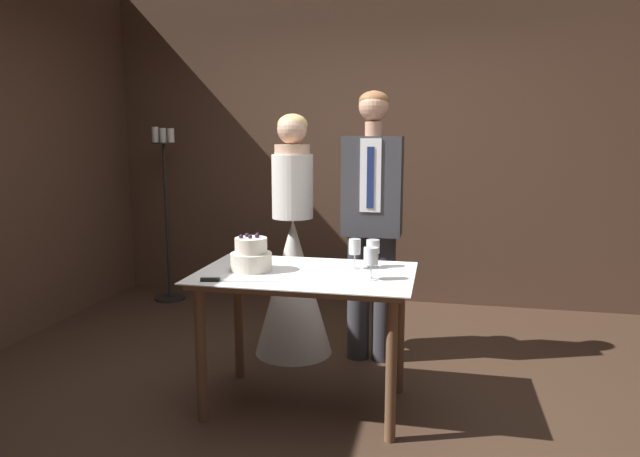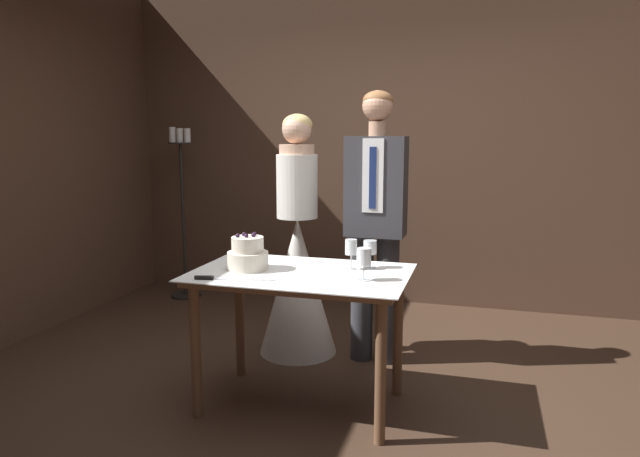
{
  "view_description": "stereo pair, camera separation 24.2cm",
  "coord_description": "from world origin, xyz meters",
  "px_view_note": "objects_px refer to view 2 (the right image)",
  "views": [
    {
      "loc": [
        0.59,
        -2.98,
        1.52
      ],
      "look_at": [
        -0.12,
        0.36,
        0.96
      ],
      "focal_mm": 32.0,
      "sensor_mm": 36.0,
      "label": 1
    },
    {
      "loc": [
        0.82,
        -2.93,
        1.52
      ],
      "look_at": [
        -0.12,
        0.36,
        0.96
      ],
      "focal_mm": 32.0,
      "sensor_mm": 36.0,
      "label": 2
    }
  ],
  "objects_px": {
    "tiered_cake": "(248,255)",
    "cake_knife": "(219,278)",
    "wine_glass_near": "(364,258)",
    "candle_stand": "(183,211)",
    "wine_glass_middle": "(351,249)",
    "groom": "(376,217)",
    "cake_table": "(301,291)",
    "bride": "(298,268)",
    "wine_glass_far": "(370,249)"
  },
  "relations": [
    {
      "from": "tiered_cake",
      "to": "cake_knife",
      "type": "height_order",
      "value": "tiered_cake"
    },
    {
      "from": "wine_glass_near",
      "to": "candle_stand",
      "type": "height_order",
      "value": "candle_stand"
    },
    {
      "from": "wine_glass_middle",
      "to": "groom",
      "type": "bearing_deg",
      "value": 88.05
    },
    {
      "from": "groom",
      "to": "candle_stand",
      "type": "xyz_separation_m",
      "value": [
        -2.01,
        1.03,
        -0.17
      ]
    },
    {
      "from": "cake_table",
      "to": "candle_stand",
      "type": "xyz_separation_m",
      "value": [
        -1.74,
        1.8,
        0.14
      ]
    },
    {
      "from": "wine_glass_near",
      "to": "wine_glass_middle",
      "type": "relative_size",
      "value": 1.0
    },
    {
      "from": "tiered_cake",
      "to": "wine_glass_near",
      "type": "height_order",
      "value": "tiered_cake"
    },
    {
      "from": "cake_knife",
      "to": "tiered_cake",
      "type": "bearing_deg",
      "value": 64.97
    },
    {
      "from": "cake_knife",
      "to": "bride",
      "type": "bearing_deg",
      "value": 71.78
    },
    {
      "from": "cake_knife",
      "to": "wine_glass_far",
      "type": "distance_m",
      "value": 0.86
    },
    {
      "from": "cake_knife",
      "to": "wine_glass_near",
      "type": "bearing_deg",
      "value": 1.57
    },
    {
      "from": "wine_glass_near",
      "to": "bride",
      "type": "bearing_deg",
      "value": 127.12
    },
    {
      "from": "cake_knife",
      "to": "candle_stand",
      "type": "distance_m",
      "value": 2.5
    },
    {
      "from": "wine_glass_middle",
      "to": "groom",
      "type": "relative_size",
      "value": 0.09
    },
    {
      "from": "wine_glass_middle",
      "to": "wine_glass_far",
      "type": "xyz_separation_m",
      "value": [
        0.09,
        0.07,
        -0.01
      ]
    },
    {
      "from": "tiered_cake",
      "to": "bride",
      "type": "distance_m",
      "value": 0.83
    },
    {
      "from": "tiered_cake",
      "to": "wine_glass_far",
      "type": "bearing_deg",
      "value": 19.21
    },
    {
      "from": "tiered_cake",
      "to": "cake_table",
      "type": "bearing_deg",
      "value": 4.02
    },
    {
      "from": "cake_table",
      "to": "cake_knife",
      "type": "height_order",
      "value": "cake_knife"
    },
    {
      "from": "wine_glass_near",
      "to": "bride",
      "type": "relative_size",
      "value": 0.1
    },
    {
      "from": "cake_table",
      "to": "wine_glass_middle",
      "type": "height_order",
      "value": "wine_glass_middle"
    },
    {
      "from": "wine_glass_far",
      "to": "tiered_cake",
      "type": "bearing_deg",
      "value": -160.79
    },
    {
      "from": "wine_glass_near",
      "to": "tiered_cake",
      "type": "bearing_deg",
      "value": 174.74
    },
    {
      "from": "tiered_cake",
      "to": "bride",
      "type": "relative_size",
      "value": 0.14
    },
    {
      "from": "cake_knife",
      "to": "bride",
      "type": "distance_m",
      "value": 1.06
    },
    {
      "from": "wine_glass_far",
      "to": "groom",
      "type": "xyz_separation_m",
      "value": [
        -0.07,
        0.56,
        0.1
      ]
    },
    {
      "from": "tiered_cake",
      "to": "groom",
      "type": "bearing_deg",
      "value": 53.73
    },
    {
      "from": "cake_table",
      "to": "bride",
      "type": "xyz_separation_m",
      "value": [
        -0.27,
        0.76,
        -0.06
      ]
    },
    {
      "from": "wine_glass_far",
      "to": "candle_stand",
      "type": "height_order",
      "value": "candle_stand"
    },
    {
      "from": "cake_table",
      "to": "cake_knife",
      "type": "distance_m",
      "value": 0.47
    },
    {
      "from": "wine_glass_far",
      "to": "cake_knife",
      "type": "bearing_deg",
      "value": -145.34
    },
    {
      "from": "cake_table",
      "to": "tiered_cake",
      "type": "relative_size",
      "value": 5.17
    },
    {
      "from": "groom",
      "to": "wine_glass_far",
      "type": "bearing_deg",
      "value": -82.52
    },
    {
      "from": "cake_table",
      "to": "candle_stand",
      "type": "distance_m",
      "value": 2.51
    },
    {
      "from": "cake_table",
      "to": "tiered_cake",
      "type": "distance_m",
      "value": 0.36
    },
    {
      "from": "cake_knife",
      "to": "groom",
      "type": "height_order",
      "value": "groom"
    },
    {
      "from": "wine_glass_far",
      "to": "groom",
      "type": "distance_m",
      "value": 0.57
    },
    {
      "from": "cake_table",
      "to": "wine_glass_far",
      "type": "distance_m",
      "value": 0.46
    },
    {
      "from": "wine_glass_far",
      "to": "bride",
      "type": "xyz_separation_m",
      "value": [
        -0.62,
        0.56,
        -0.28
      ]
    },
    {
      "from": "bride",
      "to": "groom",
      "type": "bearing_deg",
      "value": -0.06
    },
    {
      "from": "wine_glass_far",
      "to": "candle_stand",
      "type": "distance_m",
      "value": 2.63
    },
    {
      "from": "wine_glass_near",
      "to": "bride",
      "type": "distance_m",
      "value": 1.1
    },
    {
      "from": "wine_glass_near",
      "to": "cake_knife",
      "type": "bearing_deg",
      "value": -164.82
    },
    {
      "from": "wine_glass_middle",
      "to": "groom",
      "type": "xyz_separation_m",
      "value": [
        0.02,
        0.63,
        0.09
      ]
    },
    {
      "from": "cake_knife",
      "to": "wine_glass_middle",
      "type": "height_order",
      "value": "wine_glass_middle"
    },
    {
      "from": "tiered_cake",
      "to": "wine_glass_near",
      "type": "relative_size",
      "value": 1.35
    },
    {
      "from": "groom",
      "to": "tiered_cake",
      "type": "bearing_deg",
      "value": -126.27
    },
    {
      "from": "wine_glass_near",
      "to": "wine_glass_far",
      "type": "relative_size",
      "value": 1.08
    },
    {
      "from": "wine_glass_near",
      "to": "bride",
      "type": "height_order",
      "value": "bride"
    },
    {
      "from": "bride",
      "to": "candle_stand",
      "type": "bearing_deg",
      "value": 144.83
    }
  ]
}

